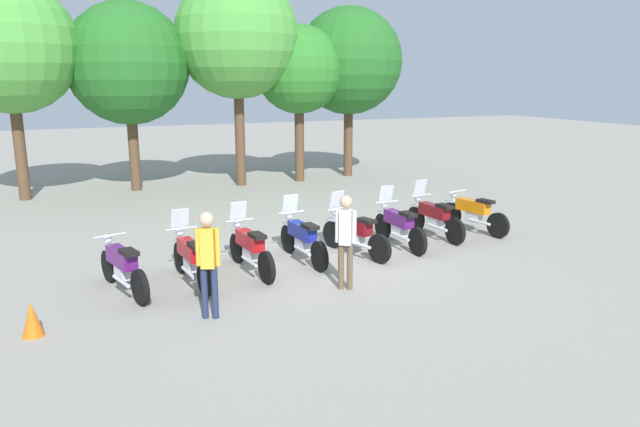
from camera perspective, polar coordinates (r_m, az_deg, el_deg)
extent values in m
plane|color=gray|center=(13.17, 0.87, -4.27)|extent=(80.00, 80.00, 0.00)
cylinder|color=black|center=(12.26, -19.65, -4.78)|extent=(0.26, 0.64, 0.64)
cylinder|color=black|center=(10.87, -16.94, -6.82)|extent=(0.26, 0.64, 0.64)
cube|color=silver|center=(12.17, -19.77, -3.25)|extent=(0.21, 0.38, 0.04)
cube|color=#59196B|center=(11.50, -18.59, -4.02)|extent=(0.50, 0.98, 0.30)
cube|color=silver|center=(11.54, -18.41, -5.37)|extent=(0.32, 0.44, 0.24)
cube|color=black|center=(11.09, -17.94, -3.57)|extent=(0.35, 0.49, 0.08)
cylinder|color=silver|center=(12.09, -19.62, -3.46)|extent=(0.11, 0.23, 0.64)
cylinder|color=silver|center=(11.92, -19.60, -2.02)|extent=(0.61, 0.19, 0.04)
sphere|color=silver|center=(12.07, -19.76, -2.44)|extent=(0.20, 0.20, 0.16)
cylinder|color=silver|center=(11.24, -18.62, -6.19)|extent=(0.25, 0.69, 0.07)
cylinder|color=black|center=(12.41, -13.30, -4.15)|extent=(0.16, 0.65, 0.64)
cylinder|color=black|center=(11.00, -11.04, -6.26)|extent=(0.16, 0.65, 0.64)
cube|color=silver|center=(12.32, -13.38, -2.64)|extent=(0.15, 0.37, 0.04)
cube|color=red|center=(11.65, -12.40, -3.44)|extent=(0.35, 0.97, 0.30)
cube|color=silver|center=(11.68, -12.26, -4.77)|extent=(0.26, 0.42, 0.24)
cube|color=black|center=(11.22, -11.84, -3.02)|extent=(0.28, 0.46, 0.08)
cylinder|color=silver|center=(12.24, -13.26, -2.85)|extent=(0.07, 0.23, 0.64)
cylinder|color=silver|center=(12.07, -13.22, -1.42)|extent=(0.62, 0.10, 0.04)
sphere|color=silver|center=(12.23, -13.37, -1.83)|extent=(0.17, 0.17, 0.16)
cylinder|color=silver|center=(11.38, -12.57, -5.57)|extent=(0.14, 0.70, 0.07)
cube|color=silver|center=(12.08, -13.35, -0.44)|extent=(0.37, 0.17, 0.39)
cylinder|color=black|center=(12.88, -7.98, -3.31)|extent=(0.16, 0.65, 0.64)
cylinder|color=black|center=(11.50, -5.17, -5.21)|extent=(0.16, 0.65, 0.64)
cube|color=silver|center=(12.79, -8.03, -1.84)|extent=(0.15, 0.37, 0.04)
cube|color=red|center=(12.13, -6.79, -2.56)|extent=(0.35, 0.97, 0.30)
cube|color=silver|center=(12.16, -6.67, -3.84)|extent=(0.26, 0.42, 0.24)
cube|color=black|center=(11.73, -6.07, -2.13)|extent=(0.28, 0.46, 0.08)
cylinder|color=silver|center=(12.71, -7.88, -2.04)|extent=(0.07, 0.23, 0.64)
cylinder|color=silver|center=(12.55, -7.78, -0.66)|extent=(0.62, 0.10, 0.04)
sphere|color=silver|center=(12.70, -7.98, -1.06)|extent=(0.17, 0.17, 0.16)
cylinder|color=silver|center=(11.86, -6.82, -4.59)|extent=(0.14, 0.70, 0.07)
cube|color=silver|center=(12.56, -7.91, 0.29)|extent=(0.37, 0.17, 0.39)
cylinder|color=black|center=(13.50, -3.08, -2.43)|extent=(0.14, 0.65, 0.64)
cylinder|color=black|center=(12.16, -0.06, -4.15)|extent=(0.14, 0.65, 0.64)
cube|color=silver|center=(13.42, -3.09, -1.03)|extent=(0.14, 0.37, 0.04)
cube|color=navy|center=(12.78, -1.76, -1.68)|extent=(0.32, 0.97, 0.30)
cube|color=silver|center=(12.81, -1.65, -2.90)|extent=(0.25, 0.41, 0.24)
cube|color=black|center=(12.38, -0.96, -1.25)|extent=(0.27, 0.45, 0.08)
cylinder|color=silver|center=(13.34, -2.93, -1.22)|extent=(0.07, 0.23, 0.64)
cylinder|color=silver|center=(13.19, -2.79, 0.11)|extent=(0.62, 0.08, 0.04)
sphere|color=silver|center=(13.33, -3.01, -0.29)|extent=(0.17, 0.17, 0.16)
cylinder|color=silver|center=(12.50, -1.71, -3.59)|extent=(0.12, 0.70, 0.07)
cube|color=silver|center=(13.20, -2.91, 1.01)|extent=(0.37, 0.16, 0.39)
cylinder|color=black|center=(13.86, 1.27, -2.01)|extent=(0.26, 0.64, 0.64)
cylinder|color=black|center=(12.76, 5.75, -3.40)|extent=(0.26, 0.64, 0.64)
cube|color=silver|center=(13.78, 1.28, -0.65)|extent=(0.21, 0.38, 0.04)
cube|color=maroon|center=(13.25, 3.29, -1.17)|extent=(0.50, 0.98, 0.30)
cube|color=silver|center=(13.28, 3.42, -2.34)|extent=(0.32, 0.44, 0.24)
cube|color=black|center=(12.92, 4.49, -0.69)|extent=(0.35, 0.49, 0.08)
cylinder|color=silver|center=(13.72, 1.52, -0.81)|extent=(0.11, 0.23, 0.64)
cylinder|color=silver|center=(13.58, 1.78, 0.49)|extent=(0.61, 0.20, 0.04)
sphere|color=silver|center=(13.70, 1.42, 0.09)|extent=(0.20, 0.20, 0.16)
cylinder|color=silver|center=(12.98, 3.78, -2.99)|extent=(0.25, 0.69, 0.07)
cube|color=silver|center=(13.58, 1.62, 1.36)|extent=(0.38, 0.22, 0.39)
cylinder|color=black|center=(14.69, 6.06, -1.23)|extent=(0.11, 0.64, 0.64)
cylinder|color=black|center=(13.42, 9.39, -2.69)|extent=(0.11, 0.64, 0.64)
cube|color=silver|center=(14.61, 6.09, 0.06)|extent=(0.12, 0.36, 0.04)
cube|color=#59196B|center=(14.00, 7.58, -0.50)|extent=(0.27, 0.95, 0.30)
cube|color=silver|center=(14.03, 7.66, -1.61)|extent=(0.23, 0.40, 0.24)
cube|color=black|center=(13.63, 8.49, -0.07)|extent=(0.25, 0.44, 0.08)
cylinder|color=silver|center=(14.54, 6.26, -0.10)|extent=(0.05, 0.23, 0.64)
cylinder|color=silver|center=(14.39, 6.48, 1.12)|extent=(0.62, 0.04, 0.04)
sphere|color=silver|center=(14.53, 6.21, 0.75)|extent=(0.16, 0.16, 0.16)
cylinder|color=silver|center=(13.71, 7.74, -2.21)|extent=(0.08, 0.70, 0.07)
cube|color=silver|center=(14.40, 6.38, 1.95)|extent=(0.36, 0.14, 0.39)
cylinder|color=black|center=(15.62, 9.22, -0.48)|extent=(0.15, 0.65, 0.64)
cylinder|color=black|center=(14.45, 12.90, -1.73)|extent=(0.15, 0.65, 0.64)
cube|color=silver|center=(15.54, 9.27, 0.74)|extent=(0.15, 0.37, 0.04)
cube|color=maroon|center=(14.98, 10.93, 0.26)|extent=(0.33, 0.97, 0.30)
cube|color=silver|center=(15.01, 11.00, -0.78)|extent=(0.25, 0.42, 0.24)
cube|color=black|center=(14.64, 11.93, 0.69)|extent=(0.27, 0.46, 0.08)
cylinder|color=silver|center=(15.48, 9.46, 0.59)|extent=(0.07, 0.23, 0.64)
cylinder|color=silver|center=(15.34, 9.71, 1.75)|extent=(0.62, 0.08, 0.04)
sphere|color=silver|center=(15.47, 9.40, 1.40)|extent=(0.17, 0.17, 0.16)
cylinder|color=silver|center=(14.70, 11.23, -1.32)|extent=(0.12, 0.70, 0.07)
cube|color=silver|center=(15.35, 9.60, 2.52)|extent=(0.37, 0.16, 0.39)
cylinder|color=black|center=(16.31, 12.52, -0.05)|extent=(0.23, 0.65, 0.64)
cylinder|color=black|center=(15.34, 16.78, -1.11)|extent=(0.23, 0.65, 0.64)
cube|color=silver|center=(16.24, 12.57, 1.12)|extent=(0.19, 0.38, 0.04)
cube|color=orange|center=(15.77, 14.52, 0.71)|extent=(0.45, 0.98, 0.30)
cube|color=silver|center=(15.80, 14.60, -0.28)|extent=(0.30, 0.44, 0.24)
cube|color=black|center=(15.48, 15.68, 1.14)|extent=(0.32, 0.48, 0.08)
cylinder|color=silver|center=(16.18, 12.80, 0.98)|extent=(0.10, 0.23, 0.64)
cylinder|color=silver|center=(16.06, 13.10, 2.09)|extent=(0.61, 0.16, 0.04)
sphere|color=silver|center=(16.17, 12.74, 1.75)|extent=(0.19, 0.19, 0.16)
cylinder|color=silver|center=(15.50, 15.04, -0.78)|extent=(0.21, 0.70, 0.07)
cylinder|color=brown|center=(11.14, 2.03, -5.13)|extent=(0.15, 0.15, 0.88)
cylinder|color=brown|center=(11.11, 2.89, -5.18)|extent=(0.15, 0.15, 0.88)
cube|color=silver|center=(10.91, 2.50, -1.32)|extent=(0.30, 0.29, 0.66)
cylinder|color=silver|center=(10.94, 1.67, -1.20)|extent=(0.11, 0.11, 0.62)
cylinder|color=silver|center=(10.88, 3.33, -1.28)|extent=(0.11, 0.11, 0.62)
sphere|color=#DBAD89|center=(10.81, 2.52, 1.13)|extent=(0.33, 0.33, 0.24)
cylinder|color=#232D4C|center=(9.96, -10.10, -7.54)|extent=(0.15, 0.15, 0.88)
cylinder|color=#232D4C|center=(9.99, -11.06, -7.51)|extent=(0.15, 0.15, 0.88)
cube|color=gold|center=(9.74, -10.77, -3.29)|extent=(0.28, 0.27, 0.66)
cylinder|color=gold|center=(9.71, -9.84, -3.20)|extent=(0.11, 0.11, 0.63)
cylinder|color=gold|center=(9.77, -11.69, -3.18)|extent=(0.11, 0.11, 0.63)
sphere|color=#DBAD89|center=(9.62, -10.89, -0.55)|extent=(0.31, 0.31, 0.24)
cylinder|color=brown|center=(21.48, -26.95, 5.66)|extent=(0.36, 0.36, 3.41)
sphere|color=#4C9E3D|center=(21.39, -27.83, 14.12)|extent=(4.21, 4.21, 4.21)
cylinder|color=brown|center=(21.90, -17.50, 5.95)|extent=(0.36, 0.36, 2.93)
sphere|color=#236623|center=(21.78, -18.03, 13.59)|extent=(4.15, 4.15, 4.15)
cylinder|color=brown|center=(22.06, -7.73, 7.62)|extent=(0.36, 0.36, 3.82)
sphere|color=#4C9E3D|center=(22.03, -8.01, 16.58)|extent=(4.39, 4.39, 4.39)
cylinder|color=brown|center=(22.85, -2.00, 6.97)|extent=(0.36, 0.36, 3.07)
sphere|color=#2D7A28|center=(22.73, -2.05, 13.72)|extent=(3.29, 3.29, 3.29)
cylinder|color=brown|center=(24.16, 2.73, 7.32)|extent=(0.36, 0.36, 3.10)
sphere|color=#236623|center=(24.06, 2.81, 14.48)|extent=(4.18, 4.18, 4.18)
cone|color=orange|center=(10.23, -26.01, -9.13)|extent=(0.32, 0.32, 0.55)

